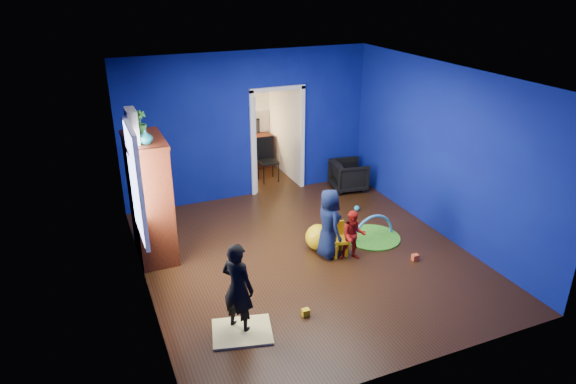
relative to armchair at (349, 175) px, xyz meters
name	(u,v)px	position (x,y,z in m)	size (l,w,h in m)	color
floor	(307,257)	(-1.98, -2.19, -0.31)	(5.00, 5.50, 0.01)	black
ceiling	(310,76)	(-1.98, -2.19, 2.59)	(5.00, 5.50, 0.01)	white
wall_back	(249,126)	(-1.98, 0.56, 1.14)	(5.00, 0.02, 2.90)	navy
wall_front	(419,260)	(-1.98, -4.94, 1.14)	(5.00, 0.02, 2.90)	navy
wall_left	(138,199)	(-4.48, -2.19, 1.14)	(0.02, 5.50, 2.90)	navy
wall_right	(443,152)	(0.52, -2.19, 1.14)	(0.02, 5.50, 2.90)	navy
alcove	(262,122)	(-1.38, 1.43, 0.94)	(1.00, 1.75, 2.50)	silver
armchair	(349,175)	(0.00, 0.00, 0.00)	(0.67, 0.69, 0.63)	black
child_black	(238,288)	(-3.53, -3.49, 0.30)	(0.45, 0.29, 1.23)	black
child_navy	(329,224)	(-1.64, -2.28, 0.26)	(0.56, 0.36, 1.15)	#0F123A
toddler_red	(353,235)	(-1.33, -2.52, 0.10)	(0.40, 0.31, 0.83)	red
vase	(146,137)	(-4.19, -1.43, 1.75)	(0.20, 0.20, 0.21)	#0D556B
potted_plant	(140,123)	(-4.19, -0.91, 1.82)	(0.20, 0.20, 0.36)	#308631
tv_armoire	(150,198)	(-4.19, -1.13, 0.67)	(0.58, 1.14, 1.96)	#3C140A
crt_tv	(153,196)	(-4.15, -1.13, 0.71)	(0.46, 0.70, 0.54)	silver
yellow_blanket	(242,332)	(-3.53, -3.59, -0.30)	(0.75, 0.60, 0.03)	#F2E07A
hopper_ball	(318,237)	(-1.69, -2.03, -0.10)	(0.43, 0.43, 0.43)	yellow
kid_chair	(338,241)	(-1.48, -2.32, -0.06)	(0.28, 0.28, 0.50)	yellow
play_mat	(372,237)	(-0.67, -2.06, -0.30)	(0.95, 0.95, 0.03)	#2B8F20
toy_arch	(372,237)	(-0.67, -2.06, -0.29)	(0.85, 0.85, 0.05)	#3F8CD8
window_left	(134,183)	(-4.46, -1.84, 1.24)	(0.03, 0.95, 1.55)	white
curtain	(140,188)	(-4.35, -1.29, 0.94)	(0.14, 0.42, 2.40)	slate
doorway	(277,142)	(-1.38, 0.56, 0.74)	(1.16, 0.10, 2.10)	white
study_desk	(254,151)	(-1.38, 2.07, 0.06)	(0.88, 0.44, 0.75)	#3D140A
desk_monitor	(251,126)	(-1.38, 2.19, 0.64)	(0.40, 0.05, 0.32)	black
desk_lamp	(240,129)	(-1.66, 2.13, 0.62)	(0.14, 0.14, 0.14)	#FFD88C
folding_chair	(268,161)	(-1.38, 1.11, 0.15)	(0.40, 0.40, 0.92)	black
book_shelf	(250,80)	(-1.38, 2.18, 1.71)	(0.88, 0.24, 0.04)	white
toy_0	(415,257)	(-0.43, -2.96, -0.26)	(0.10, 0.08, 0.10)	#E85226
toy_1	(357,208)	(-0.36, -1.00, -0.26)	(0.11, 0.11, 0.11)	#2392C8
toy_2	(306,312)	(-2.64, -3.59, -0.26)	(0.10, 0.08, 0.10)	#DDB20B
toy_3	(353,238)	(-1.04, -2.03, -0.26)	(0.11, 0.11, 0.11)	green
toy_4	(350,231)	(-0.94, -1.76, -0.26)	(0.10, 0.08, 0.10)	#BA45AB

